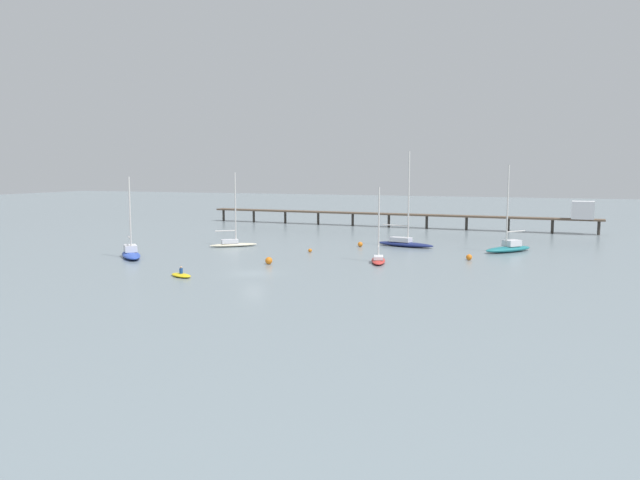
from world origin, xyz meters
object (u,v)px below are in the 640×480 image
(dinghy_yellow, at_px, (181,275))
(mooring_buoy_far, at_px, (360,244))
(sailboat_cream, at_px, (233,242))
(mooring_buoy_inner, at_px, (469,257))
(sailboat_teal, at_px, (509,247))
(mooring_buoy_near, at_px, (269,261))
(sailboat_red, at_px, (378,258))
(sailboat_navy, at_px, (404,241))
(sailboat_blue, at_px, (131,252))
(mooring_buoy_outer, at_px, (310,250))
(pier, at_px, (458,213))

(dinghy_yellow, relative_size, mooring_buoy_far, 4.69)
(sailboat_cream, xyz_separation_m, dinghy_yellow, (7.43, -24.79, -0.48))
(dinghy_yellow, relative_size, mooring_buoy_inner, 4.55)
(sailboat_teal, height_order, mooring_buoy_near, sailboat_teal)
(sailboat_red, xyz_separation_m, sailboat_navy, (-0.63, 16.47, 0.20))
(sailboat_navy, height_order, mooring_buoy_far, sailboat_navy)
(mooring_buoy_near, height_order, mooring_buoy_inner, mooring_buoy_near)
(sailboat_navy, relative_size, sailboat_blue, 1.34)
(mooring_buoy_outer, bearing_deg, mooring_buoy_near, -93.17)
(pier, bearing_deg, mooring_buoy_far, -106.92)
(pier, xyz_separation_m, sailboat_red, (-2.85, -45.15, -2.57))
(sailboat_navy, xyz_separation_m, sailboat_teal, (14.78, -0.68, -0.05))
(sailboat_red, height_order, mooring_buoy_far, sailboat_red)
(sailboat_cream, height_order, mooring_buoy_outer, sailboat_cream)
(sailboat_cream, distance_m, mooring_buoy_inner, 34.33)
(sailboat_navy, height_order, mooring_buoy_inner, sailboat_navy)
(pier, distance_m, sailboat_teal, 31.54)
(pier, relative_size, sailboat_blue, 7.44)
(sailboat_navy, distance_m, mooring_buoy_far, 6.52)
(pier, height_order, dinghy_yellow, pier)
(pier, height_order, sailboat_teal, sailboat_teal)
(mooring_buoy_near, bearing_deg, sailboat_teal, 40.02)
(mooring_buoy_outer, bearing_deg, pier, 70.36)
(mooring_buoy_outer, bearing_deg, sailboat_blue, -146.40)
(sailboat_red, xyz_separation_m, dinghy_yellow, (-16.76, -17.31, -0.36))
(sailboat_navy, bearing_deg, sailboat_red, -87.82)
(sailboat_blue, distance_m, mooring_buoy_far, 32.26)
(sailboat_navy, bearing_deg, mooring_buoy_outer, -134.44)
(sailboat_blue, height_order, mooring_buoy_inner, sailboat_blue)
(sailboat_navy, height_order, sailboat_teal, sailboat_navy)
(pier, relative_size, sailboat_cream, 7.13)
(dinghy_yellow, height_order, mooring_buoy_near, dinghy_yellow)
(sailboat_cream, distance_m, dinghy_yellow, 25.89)
(sailboat_navy, bearing_deg, sailboat_teal, -2.62)
(sailboat_red, distance_m, mooring_buoy_outer, 12.58)
(mooring_buoy_near, xyz_separation_m, mooring_buoy_far, (5.25, 20.02, -0.07))
(sailboat_blue, distance_m, mooring_buoy_outer, 23.54)
(sailboat_teal, bearing_deg, sailboat_blue, -152.76)
(sailboat_navy, distance_m, mooring_buoy_near, 25.20)
(sailboat_teal, bearing_deg, sailboat_cream, -167.76)
(mooring_buoy_near, bearing_deg, sailboat_cream, 132.25)
(mooring_buoy_far, bearing_deg, sailboat_cream, -159.75)
(sailboat_cream, distance_m, sailboat_navy, 25.22)
(sailboat_teal, bearing_deg, mooring_buoy_far, -174.95)
(mooring_buoy_outer, bearing_deg, sailboat_red, -26.73)
(sailboat_teal, bearing_deg, dinghy_yellow, -133.04)
(sailboat_cream, relative_size, sailboat_navy, 0.78)
(sailboat_cream, bearing_deg, mooring_buoy_outer, -8.02)
(sailboat_red, bearing_deg, sailboat_navy, 92.18)
(mooring_buoy_outer, distance_m, mooring_buoy_near, 11.74)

